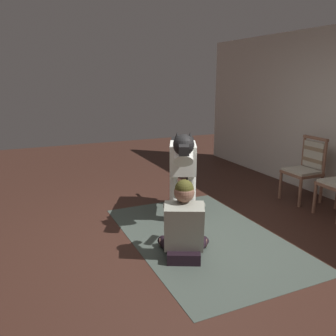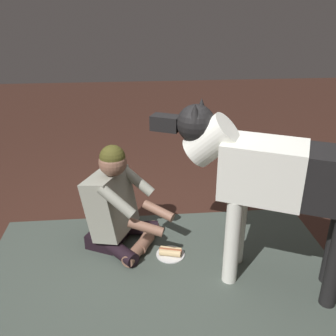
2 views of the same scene
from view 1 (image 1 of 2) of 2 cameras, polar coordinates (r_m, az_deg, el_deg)
ground_plane at (r=4.19m, az=2.20°, el=-11.72°), size 13.32×13.32×0.00m
area_rug at (r=4.31m, az=5.70°, el=-10.98°), size 2.60×1.65×0.01m
dining_chair_left_of_pair at (r=5.75m, az=21.51°, el=0.31°), size 0.46×0.47×0.98m
person_sitting_on_floor at (r=3.72m, az=2.57°, el=-9.32°), size 0.73×0.63×0.85m
large_dog at (r=4.66m, az=2.40°, el=1.36°), size 1.43×0.79×1.24m
hot_dog_on_plate at (r=4.26m, az=2.42°, el=-10.88°), size 0.22×0.22×0.06m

